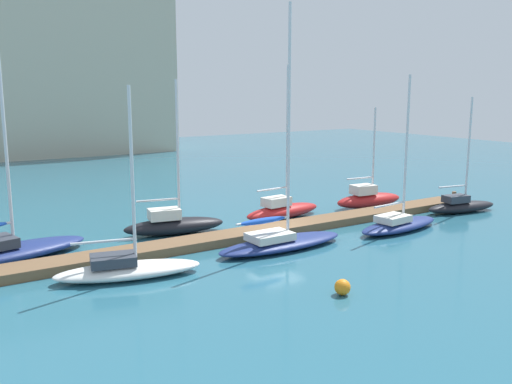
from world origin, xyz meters
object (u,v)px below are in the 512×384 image
object	(u,v)px
sailboat_4	(282,209)
harbor_building_distant	(64,67)
sailboat_2	(173,223)
sailboat_6	(368,198)
sailboat_0	(3,251)
sailboat_7	(461,205)
sailboat_3	(280,239)
sailboat_5	(399,223)
sailboat_1	(127,268)
mooring_buoy_orange	(342,287)

from	to	relation	value
sailboat_4	harbor_building_distant	xyz separation A→B (m)	(-1.72, 42.89, 9.83)
sailboat_2	sailboat_6	size ratio (longest dim) A/B	1.25
harbor_building_distant	sailboat_2	bearing A→B (deg)	-97.26
sailboat_0	sailboat_7	world-z (taller)	sailboat_0
sailboat_4	sailboat_6	distance (m)	6.68
sailboat_3	sailboat_5	size ratio (longest dim) A/B	1.37
sailboat_6	sailboat_7	distance (m)	5.83
sailboat_1	harbor_building_distant	distance (m)	50.34
sailboat_1	sailboat_6	bearing A→B (deg)	28.63
sailboat_3	sailboat_1	bearing A→B (deg)	179.47
sailboat_3	harbor_building_distant	distance (m)	49.36
sailboat_1	sailboat_5	distance (m)	15.49
sailboat_0	sailboat_1	bearing A→B (deg)	-65.99
sailboat_1	sailboat_3	bearing A→B (deg)	13.72
mooring_buoy_orange	harbor_building_distant	bearing A→B (deg)	85.97
sailboat_3	harbor_building_distant	world-z (taller)	harbor_building_distant
sailboat_1	sailboat_2	distance (m)	7.23
sailboat_0	sailboat_1	size ratio (longest dim) A/B	1.19
sailboat_5	sailboat_4	bearing A→B (deg)	115.79
sailboat_0	sailboat_4	bearing A→B (deg)	-12.33
sailboat_4	sailboat_7	xyz separation A→B (m)	(10.54, -4.86, -0.09)
sailboat_6	sailboat_7	size ratio (longest dim) A/B	0.90
sailboat_5	sailboat_0	bearing A→B (deg)	157.55
sailboat_3	mooring_buoy_orange	distance (m)	6.52
sailboat_6	sailboat_1	bearing A→B (deg)	-160.07
sailboat_4	sailboat_3	bearing A→B (deg)	-132.11
sailboat_1	mooring_buoy_orange	world-z (taller)	sailboat_1
sailboat_3	sailboat_7	size ratio (longest dim) A/B	1.60
harbor_building_distant	sailboat_3	bearing A→B (deg)	-92.71
sailboat_4	mooring_buoy_orange	xyz separation A→B (m)	(-5.57, -11.75, -0.28)
sailboat_1	mooring_buoy_orange	size ratio (longest dim) A/B	12.72
sailboat_5	sailboat_7	size ratio (longest dim) A/B	1.17
sailboat_3	harbor_building_distant	size ratio (longest dim) A/B	0.47
sailboat_2	sailboat_3	world-z (taller)	sailboat_3
sailboat_1	sailboat_5	world-z (taller)	sailboat_5
harbor_building_distant	sailboat_0	bearing A→B (deg)	-108.05
sailboat_2	mooring_buoy_orange	distance (m)	11.99
sailboat_5	mooring_buoy_orange	bearing A→B (deg)	-153.84
sailboat_2	sailboat_6	xyz separation A→B (m)	(13.83, -0.64, 0.02)
sailboat_0	sailboat_4	size ratio (longest dim) A/B	1.03
sailboat_0	sailboat_3	bearing A→B (deg)	-37.03
sailboat_6	harbor_building_distant	size ratio (longest dim) A/B	0.26
sailboat_0	harbor_building_distant	distance (m)	46.35
sailboat_4	sailboat_6	world-z (taller)	sailboat_4
sailboat_1	sailboat_3	size ratio (longest dim) A/B	0.68
sailboat_2	sailboat_5	world-z (taller)	sailboat_5
mooring_buoy_orange	sailboat_4	bearing A→B (deg)	64.64
mooring_buoy_orange	sailboat_0	bearing A→B (deg)	131.32
sailboat_7	sailboat_4	bearing A→B (deg)	165.15
sailboat_2	mooring_buoy_orange	size ratio (longest dim) A/B	13.30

